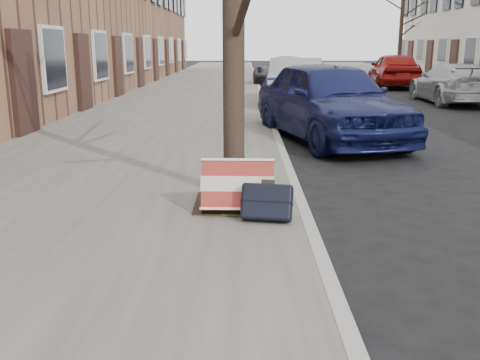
{
  "coord_description": "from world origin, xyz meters",
  "views": [
    {
      "loc": [
        -1.89,
        -4.42,
        1.81
      ],
      "look_at": [
        -1.93,
        0.8,
        0.49
      ],
      "focal_mm": 40.0,
      "sensor_mm": 36.0,
      "label": 1
    }
  ],
  "objects_px": {
    "suitcase_navy": "(267,202)",
    "car_near_front": "(329,100)",
    "car_near_mid": "(295,82)",
    "suitcase_red": "(238,186)"
  },
  "relations": [
    {
      "from": "suitcase_navy",
      "to": "car_near_front",
      "type": "height_order",
      "value": "car_near_front"
    },
    {
      "from": "car_near_front",
      "to": "suitcase_red",
      "type": "bearing_deg",
      "value": -123.78
    },
    {
      "from": "suitcase_navy",
      "to": "car_near_mid",
      "type": "relative_size",
      "value": 0.12
    },
    {
      "from": "car_near_mid",
      "to": "suitcase_navy",
      "type": "bearing_deg",
      "value": -90.55
    },
    {
      "from": "suitcase_navy",
      "to": "suitcase_red",
      "type": "bearing_deg",
      "value": 146.2
    },
    {
      "from": "suitcase_navy",
      "to": "car_near_front",
      "type": "bearing_deg",
      "value": 84.37
    },
    {
      "from": "suitcase_red",
      "to": "suitcase_navy",
      "type": "bearing_deg",
      "value": -41.69
    },
    {
      "from": "car_near_front",
      "to": "suitcase_navy",
      "type": "bearing_deg",
      "value": -119.97
    },
    {
      "from": "suitcase_red",
      "to": "car_near_mid",
      "type": "height_order",
      "value": "car_near_mid"
    },
    {
      "from": "suitcase_red",
      "to": "suitcase_navy",
      "type": "height_order",
      "value": "suitcase_red"
    }
  ]
}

